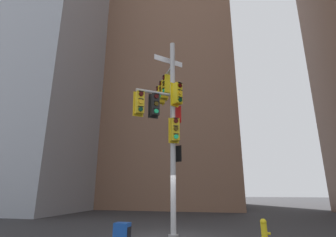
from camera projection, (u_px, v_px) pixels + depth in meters
The scene contains 4 objects.
building_tower_left at pixel (55, 8), 29.75m from camera, with size 12.02×12.02×45.49m, color #9399A3.
building_mid_block at pixel (175, 32), 36.16m from camera, with size 15.12×15.12×47.73m, color brown.
signal_pole_assembly at pixel (166, 110), 11.90m from camera, with size 2.12×3.69×8.94m.
fire_hydrant at pixel (264, 231), 8.99m from camera, with size 0.33×0.23×0.90m.
Camera 1 is at (2.26, -10.76, 1.93)m, focal length 26.68 mm.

